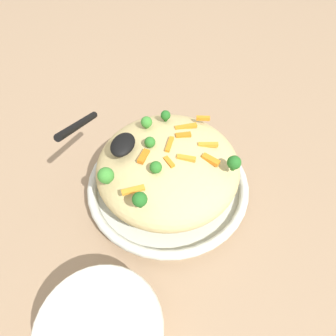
% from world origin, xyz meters
% --- Properties ---
extents(ground_plane, '(2.40, 2.40, 0.00)m').
position_xyz_m(ground_plane, '(0.00, 0.00, 0.00)').
color(ground_plane, '#9E7F60').
extents(serving_bowl, '(0.32, 0.32, 0.04)m').
position_xyz_m(serving_bowl, '(0.00, 0.00, 0.02)').
color(serving_bowl, silver).
rests_on(serving_bowl, ground_plane).
extents(pasta_mound, '(0.27, 0.26, 0.10)m').
position_xyz_m(pasta_mound, '(0.00, 0.00, 0.08)').
color(pasta_mound, '#D1BA7A').
rests_on(pasta_mound, serving_bowl).
extents(carrot_piece_0, '(0.02, 0.03, 0.01)m').
position_xyz_m(carrot_piece_0, '(-0.00, -0.07, 0.13)').
color(carrot_piece_0, orange).
rests_on(carrot_piece_0, pasta_mound).
extents(carrot_piece_1, '(0.03, 0.01, 0.01)m').
position_xyz_m(carrot_piece_1, '(0.01, 0.00, 0.13)').
color(carrot_piece_1, orange).
rests_on(carrot_piece_1, pasta_mound).
extents(carrot_piece_2, '(0.02, 0.04, 0.01)m').
position_xyz_m(carrot_piece_2, '(0.03, -0.06, 0.13)').
color(carrot_piece_2, orange).
rests_on(carrot_piece_2, pasta_mound).
extents(carrot_piece_3, '(0.02, 0.03, 0.01)m').
position_xyz_m(carrot_piece_3, '(0.04, -0.02, 0.13)').
color(carrot_piece_3, orange).
rests_on(carrot_piece_3, pasta_mound).
extents(carrot_piece_4, '(0.02, 0.02, 0.01)m').
position_xyz_m(carrot_piece_4, '(-0.03, -0.01, 0.13)').
color(carrot_piece_4, orange).
rests_on(carrot_piece_4, pasta_mound).
extents(carrot_piece_5, '(0.03, 0.04, 0.01)m').
position_xyz_m(carrot_piece_5, '(0.07, -0.02, 0.12)').
color(carrot_piece_5, orange).
rests_on(carrot_piece_5, pasta_mound).
extents(carrot_piece_6, '(0.03, 0.04, 0.01)m').
position_xyz_m(carrot_piece_6, '(-0.09, 0.03, 0.12)').
color(carrot_piece_6, orange).
rests_on(carrot_piece_6, pasta_mound).
extents(carrot_piece_7, '(0.01, 0.03, 0.01)m').
position_xyz_m(carrot_piece_7, '(0.10, -0.04, 0.13)').
color(carrot_piece_7, orange).
rests_on(carrot_piece_7, pasta_mound).
extents(carrot_piece_8, '(0.01, 0.03, 0.01)m').
position_xyz_m(carrot_piece_8, '(-0.01, -0.04, 0.13)').
color(carrot_piece_8, orange).
rests_on(carrot_piece_8, pasta_mound).
extents(carrot_piece_9, '(0.03, 0.01, 0.01)m').
position_xyz_m(carrot_piece_9, '(-0.03, 0.04, 0.13)').
color(carrot_piece_9, orange).
rests_on(carrot_piece_9, pasta_mound).
extents(broccoli_floret_0, '(0.02, 0.02, 0.03)m').
position_xyz_m(broccoli_floret_0, '(-0.01, -0.11, 0.14)').
color(broccoli_floret_0, '#205B1C').
rests_on(broccoli_floret_0, pasta_mound).
extents(broccoli_floret_1, '(0.02, 0.02, 0.02)m').
position_xyz_m(broccoli_floret_1, '(0.08, 0.03, 0.13)').
color(broccoli_floret_1, '#205B1C').
rests_on(broccoli_floret_1, pasta_mound).
extents(broccoli_floret_2, '(0.02, 0.02, 0.02)m').
position_xyz_m(broccoli_floret_2, '(-0.00, 0.03, 0.14)').
color(broccoli_floret_2, '#296820').
rests_on(broccoli_floret_2, pasta_mound).
extents(broccoli_floret_3, '(0.02, 0.02, 0.03)m').
position_xyz_m(broccoli_floret_3, '(-0.12, 0.01, 0.14)').
color(broccoli_floret_3, '#205B1C').
rests_on(broccoli_floret_3, pasta_mound).
extents(broccoli_floret_4, '(0.03, 0.03, 0.03)m').
position_xyz_m(broccoli_floret_4, '(-0.09, 0.08, 0.14)').
color(broccoli_floret_4, '#377928').
rests_on(broccoli_floret_4, pasta_mound).
extents(broccoli_floret_5, '(0.02, 0.02, 0.02)m').
position_xyz_m(broccoli_floret_5, '(-0.05, 0.01, 0.14)').
color(broccoli_floret_5, '#296820').
rests_on(broccoli_floret_5, pasta_mound).
extents(broccoli_floret_6, '(0.02, 0.02, 0.02)m').
position_xyz_m(broccoli_floret_6, '(0.05, 0.05, 0.14)').
color(broccoli_floret_6, '#377928').
rests_on(broccoli_floret_6, pasta_mound).
extents(serving_spoon, '(0.14, 0.10, 0.09)m').
position_xyz_m(serving_spoon, '(-0.02, 0.10, 0.15)').
color(serving_spoon, black).
rests_on(serving_spoon, pasta_mound).
extents(companion_bowl, '(0.17, 0.17, 0.08)m').
position_xyz_m(companion_bowl, '(-0.28, 0.02, 0.04)').
color(companion_bowl, beige).
rests_on(companion_bowl, ground_plane).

